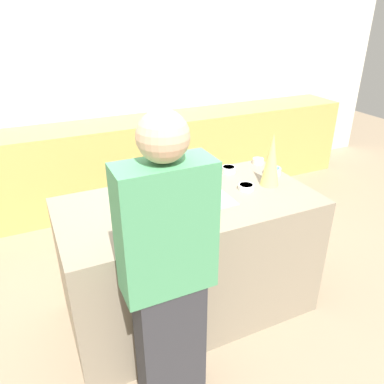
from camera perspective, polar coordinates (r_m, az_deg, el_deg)
The scene contains 16 objects.
ground_plane at distance 3.07m, azimuth -0.35°, elevation -17.00°, with size 12.00×12.00×0.00m, color gray.
wall_back at distance 4.52m, azimuth -13.26°, elevation 15.39°, with size 8.00×0.05×2.60m.
back_cabinet_block at distance 4.44m, azimuth -11.23°, elevation 4.30°, with size 6.00×0.60×0.96m.
kitchen_island at distance 2.77m, azimuth -0.38°, elevation -9.93°, with size 1.75×0.89×0.94m.
baking_tray at distance 2.49m, azimuth 0.98°, elevation -1.60°, with size 0.46×0.29×0.01m.
gingerbread_house at distance 2.44m, azimuth 1.00°, elevation 0.38°, with size 0.21×0.15×0.23m.
decorative_tree at distance 2.73m, azimuth 12.03°, elevation 4.82°, with size 0.14×0.14×0.39m.
candy_bowl_near_tray_left at distance 2.98m, azimuth 12.19°, elevation 3.20°, with size 0.13×0.13×0.05m.
candy_bowl_center_rear at distance 2.69m, azimuth 8.24°, elevation 0.80°, with size 0.12×0.12×0.04m.
candy_bowl_near_tray_right at distance 2.86m, azimuth 3.39°, elevation 2.66°, with size 0.11×0.11×0.04m.
candy_bowl_far_right at distance 3.16m, azimuth 10.04°, elevation 4.70°, with size 0.09×0.09×0.04m.
candy_bowl_behind_tray at distance 2.96m, azimuth 5.61°, elevation 3.47°, with size 0.11×0.11×0.05m.
candy_bowl_beside_tree at distance 2.60m, azimuth -8.48°, elevation -0.16°, with size 0.14×0.14×0.04m.
candy_bowl_front_corner at distance 2.79m, azimuth 0.86°, elevation 2.09°, with size 0.11×0.11×0.04m.
mug at distance 2.31m, azimuth -9.32°, elevation -3.19°, with size 0.08×0.08×0.09m.
person at distance 1.92m, azimuth -3.74°, elevation -12.68°, with size 0.46×0.57×1.74m.
Camera 1 is at (-0.93, -2.03, 2.10)m, focal length 35.00 mm.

